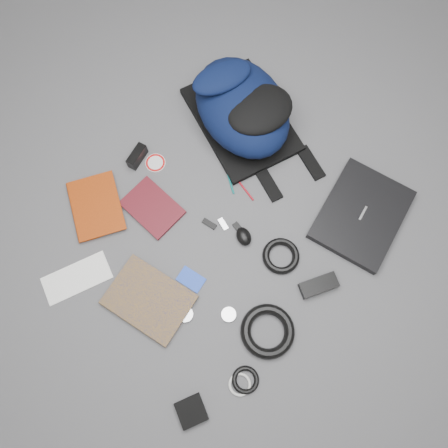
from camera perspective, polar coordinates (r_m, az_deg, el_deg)
ground at (r=1.68m, az=-0.00°, el=-0.20°), size 4.00×4.00×0.00m
backpack at (r=1.77m, az=2.38°, el=15.04°), size 0.45×0.58×0.22m
laptop at (r=1.75m, az=17.52°, el=1.19°), size 0.44×0.40×0.04m
textbook_red at (r=1.78m, az=-19.20°, el=1.34°), size 0.27×0.30×0.03m
comic_book at (r=1.63m, az=-11.95°, el=-12.81°), size 0.30×0.35×0.02m
envelope at (r=1.72m, az=-18.67°, el=-6.70°), size 0.27×0.17×0.00m
dvd_case at (r=1.71m, az=-9.34°, el=2.12°), size 0.18×0.24×0.02m
compact_camera at (r=1.79m, az=-11.27°, el=8.66°), size 0.10×0.07×0.05m
sticker_disc at (r=1.79m, az=-8.95°, el=7.90°), size 0.11×0.11×0.00m
pen_teal at (r=1.74m, az=0.67°, el=5.97°), size 0.06×0.13×0.01m
pen_red at (r=1.73m, az=2.56°, el=4.78°), size 0.02×0.13×0.01m
id_badge at (r=1.63m, az=-4.33°, el=-7.22°), size 0.09×0.11×0.00m
usb_black at (r=1.67m, az=-1.93°, el=0.03°), size 0.04×0.06×0.01m
usb_silver at (r=1.67m, az=-0.11°, el=-0.02°), size 0.03×0.05×0.01m
key_fob at (r=1.67m, az=1.75°, el=-0.36°), size 0.02×0.04×0.01m
mouse at (r=1.65m, az=2.59°, el=-1.63°), size 0.07×0.09×0.04m
headphone_left at (r=1.61m, az=-5.07°, el=-11.67°), size 0.07×0.07×0.01m
headphone_right at (r=1.61m, az=0.62°, el=-11.74°), size 0.06×0.06×0.01m
cable_coil at (r=1.65m, az=7.45°, el=-4.16°), size 0.17×0.17×0.03m
power_brick at (r=1.64m, az=12.25°, el=-7.83°), size 0.15×0.10×0.03m
power_cord_coil at (r=1.60m, az=5.71°, el=-13.76°), size 0.25×0.25×0.04m
pouch at (r=1.61m, az=-4.29°, el=-23.21°), size 0.11×0.11×0.02m
earbud_coil at (r=1.60m, az=2.81°, el=-19.67°), size 0.10×0.10×0.02m
white_cable_coil at (r=1.60m, az=2.08°, el=-20.21°), size 0.10×0.10×0.01m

